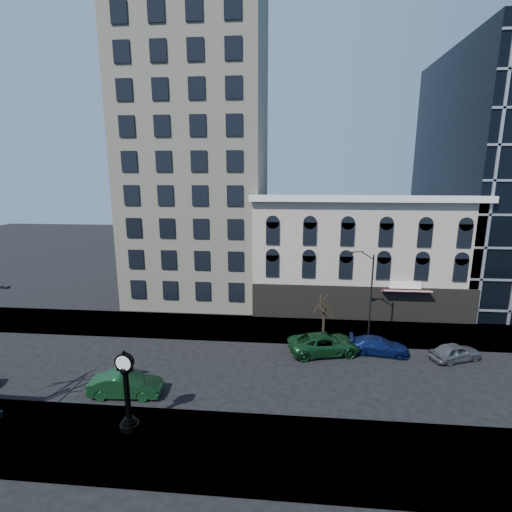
# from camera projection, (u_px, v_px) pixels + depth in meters

# --- Properties ---
(ground) EXTENTS (160.00, 160.00, 0.00)m
(ground) POSITION_uv_depth(u_px,v_px,m) (225.00, 371.00, 27.75)
(ground) COLOR black
(ground) RESTS_ON ground
(sidewalk_far) EXTENTS (160.00, 6.00, 0.12)m
(sidewalk_far) POSITION_uv_depth(u_px,v_px,m) (239.00, 328.00, 35.52)
(sidewalk_far) COLOR gray
(sidewalk_far) RESTS_ON ground
(sidewalk_near) EXTENTS (160.00, 6.00, 0.12)m
(sidewalk_near) POSITION_uv_depth(u_px,v_px,m) (199.00, 446.00, 19.95)
(sidewalk_near) COLOR gray
(sidewalk_near) RESTS_ON ground
(cream_tower) EXTENTS (15.90, 15.40, 42.50)m
(cream_tower) POSITION_uv_depth(u_px,v_px,m) (198.00, 131.00, 42.54)
(cream_tower) COLOR beige
(cream_tower) RESTS_ON ground
(victorian_row) EXTENTS (22.60, 11.19, 12.50)m
(victorian_row) POSITION_uv_depth(u_px,v_px,m) (356.00, 253.00, 40.86)
(victorian_row) COLOR #B2A293
(victorian_row) RESTS_ON ground
(street_clock) EXTENTS (1.10, 1.10, 4.84)m
(street_clock) POSITION_uv_depth(u_px,v_px,m) (127.00, 394.00, 20.86)
(street_clock) COLOR black
(street_clock) RESTS_ON sidewalk_near
(street_lamp_far) EXTENTS (2.10, 0.38, 8.10)m
(street_lamp_far) POSITION_uv_depth(u_px,v_px,m) (365.00, 272.00, 31.71)
(street_lamp_far) COLOR black
(street_lamp_far) RESTS_ON sidewalk_far
(bare_tree_far) EXTENTS (2.68, 2.68, 4.60)m
(bare_tree_far) POSITION_uv_depth(u_px,v_px,m) (325.00, 301.00, 32.37)
(bare_tree_far) COLOR black
(bare_tree_far) RESTS_ON sidewalk_far
(car_near_b) EXTENTS (4.81, 1.96, 1.55)m
(car_near_b) POSITION_uv_depth(u_px,v_px,m) (126.00, 385.00, 24.54)
(car_near_b) COLOR #143F1E
(car_near_b) RESTS_ON ground
(car_far_a) EXTENTS (6.42, 4.06, 1.65)m
(car_far_a) POSITION_uv_depth(u_px,v_px,m) (325.00, 344.00, 30.37)
(car_far_a) COLOR #143F1E
(car_far_a) RESTS_ON ground
(car_far_b) EXTENTS (4.94, 2.51, 1.38)m
(car_far_b) POSITION_uv_depth(u_px,v_px,m) (379.00, 346.00, 30.36)
(car_far_b) COLOR #0C194C
(car_far_b) RESTS_ON ground
(car_far_c) EXTENTS (4.39, 3.01, 1.39)m
(car_far_c) POSITION_uv_depth(u_px,v_px,m) (455.00, 352.00, 29.25)
(car_far_c) COLOR #595B60
(car_far_c) RESTS_ON ground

